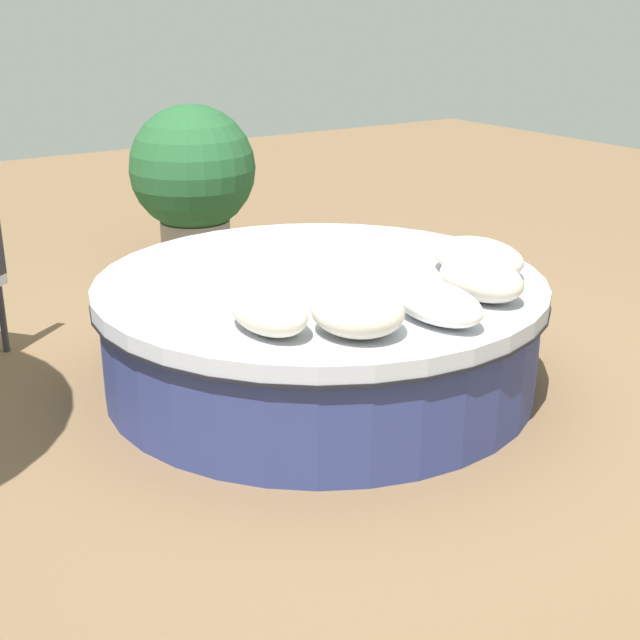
{
  "coord_description": "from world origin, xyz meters",
  "views": [
    {
      "loc": [
        -3.7,
        2.43,
        1.99
      ],
      "look_at": [
        0.0,
        0.0,
        0.36
      ],
      "focal_mm": 49.33,
      "sensor_mm": 36.0,
      "label": 1
    }
  ],
  "objects_px": {
    "throw_pillow_2": "(436,302)",
    "throw_pillow_0": "(268,309)",
    "throw_pillow_1": "(358,311)",
    "round_bed": "(320,329)",
    "throw_pillow_3": "(481,279)",
    "throw_pillow_4": "(478,257)",
    "planter": "(193,175)"
  },
  "relations": [
    {
      "from": "throw_pillow_2",
      "to": "throw_pillow_0",
      "type": "bearing_deg",
      "value": 67.35
    },
    {
      "from": "throw_pillow_0",
      "to": "throw_pillow_1",
      "type": "xyz_separation_m",
      "value": [
        -0.24,
        -0.32,
        0.0
      ]
    },
    {
      "from": "throw_pillow_0",
      "to": "round_bed",
      "type": "bearing_deg",
      "value": -49.45
    },
    {
      "from": "throw_pillow_2",
      "to": "throw_pillow_3",
      "type": "distance_m",
      "value": 0.4
    },
    {
      "from": "throw_pillow_4",
      "to": "round_bed",
      "type": "bearing_deg",
      "value": 60.84
    },
    {
      "from": "round_bed",
      "to": "throw_pillow_2",
      "type": "height_order",
      "value": "throw_pillow_2"
    },
    {
      "from": "round_bed",
      "to": "throw_pillow_2",
      "type": "relative_size",
      "value": 4.33
    },
    {
      "from": "throw_pillow_2",
      "to": "throw_pillow_1",
      "type": "bearing_deg",
      "value": 81.17
    },
    {
      "from": "round_bed",
      "to": "planter",
      "type": "distance_m",
      "value": 2.57
    },
    {
      "from": "round_bed",
      "to": "throw_pillow_1",
      "type": "bearing_deg",
      "value": 158.12
    },
    {
      "from": "throw_pillow_1",
      "to": "throw_pillow_4",
      "type": "distance_m",
      "value": 1.11
    },
    {
      "from": "throw_pillow_3",
      "to": "throw_pillow_4",
      "type": "height_order",
      "value": "throw_pillow_3"
    },
    {
      "from": "planter",
      "to": "throw_pillow_2",
      "type": "bearing_deg",
      "value": 173.53
    },
    {
      "from": "throw_pillow_1",
      "to": "throw_pillow_4",
      "type": "height_order",
      "value": "throw_pillow_1"
    },
    {
      "from": "throw_pillow_0",
      "to": "throw_pillow_4",
      "type": "relative_size",
      "value": 0.89
    },
    {
      "from": "round_bed",
      "to": "throw_pillow_0",
      "type": "distance_m",
      "value": 0.91
    },
    {
      "from": "round_bed",
      "to": "throw_pillow_1",
      "type": "distance_m",
      "value": 0.92
    },
    {
      "from": "throw_pillow_0",
      "to": "planter",
      "type": "relative_size",
      "value": 0.4
    },
    {
      "from": "planter",
      "to": "throw_pillow_4",
      "type": "bearing_deg",
      "value": -174.63
    },
    {
      "from": "round_bed",
      "to": "throw_pillow_1",
      "type": "xyz_separation_m",
      "value": [
        -0.77,
        0.31,
        0.39
      ]
    },
    {
      "from": "throw_pillow_3",
      "to": "throw_pillow_1",
      "type": "bearing_deg",
      "value": 94.12
    },
    {
      "from": "throw_pillow_1",
      "to": "planter",
      "type": "xyz_separation_m",
      "value": [
        3.27,
        -0.77,
        -0.01
      ]
    },
    {
      "from": "throw_pillow_2",
      "to": "throw_pillow_4",
      "type": "height_order",
      "value": "throw_pillow_4"
    },
    {
      "from": "throw_pillow_1",
      "to": "throw_pillow_3",
      "type": "bearing_deg",
      "value": -85.88
    },
    {
      "from": "throw_pillow_1",
      "to": "throw_pillow_0",
      "type": "bearing_deg",
      "value": 53.43
    },
    {
      "from": "throw_pillow_2",
      "to": "throw_pillow_3",
      "type": "bearing_deg",
      "value": -73.12
    },
    {
      "from": "throw_pillow_1",
      "to": "planter",
      "type": "height_order",
      "value": "planter"
    },
    {
      "from": "throw_pillow_0",
      "to": "throw_pillow_1",
      "type": "bearing_deg",
      "value": -126.57
    },
    {
      "from": "throw_pillow_0",
      "to": "throw_pillow_2",
      "type": "relative_size",
      "value": 0.89
    },
    {
      "from": "throw_pillow_2",
      "to": "planter",
      "type": "relative_size",
      "value": 0.45
    },
    {
      "from": "throw_pillow_1",
      "to": "throw_pillow_2",
      "type": "xyz_separation_m",
      "value": [
        -0.06,
        -0.39,
        -0.02
      ]
    },
    {
      "from": "throw_pillow_1",
      "to": "planter",
      "type": "bearing_deg",
      "value": -13.26
    }
  ]
}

